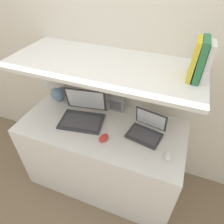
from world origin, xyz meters
TOP-DOWN VIEW (x-y plane):
  - ground_plane at (0.00, 0.00)m, footprint 12.00×12.00m
  - wall_back at (0.00, 0.73)m, footprint 6.00×0.05m
  - desk at (0.00, 0.33)m, footprint 1.40×0.67m
  - back_riser at (0.00, 0.69)m, footprint 1.40×0.04m
  - shelf at (0.00, 0.41)m, footprint 1.40×0.60m
  - table_lamp at (-0.54, 0.53)m, footprint 0.23×0.23m
  - laptop_large at (-0.18, 0.36)m, footprint 0.41×0.36m
  - laptop_small at (0.37, 0.37)m, footprint 0.30×0.26m
  - computer_mouse at (0.08, 0.19)m, footprint 0.08×0.11m
  - second_mouse at (0.58, 0.19)m, footprint 0.08×0.10m
  - router_box at (0.05, 0.59)m, footprint 0.13×0.07m
  - book_white at (0.66, 0.41)m, footprint 0.03×0.13m
  - book_green at (0.62, 0.41)m, footprint 0.04×0.17m
  - book_yellow at (0.58, 0.41)m, footprint 0.03×0.16m

SIDE VIEW (x-z plane):
  - ground_plane at x=0.00m, z-range 0.00..0.00m
  - desk at x=0.00m, z-range 0.00..0.77m
  - back_riser at x=0.00m, z-range 0.00..1.28m
  - computer_mouse at x=0.08m, z-range 0.77..0.80m
  - second_mouse at x=0.58m, z-range 0.77..0.80m
  - laptop_small at x=0.37m, z-range 0.71..0.90m
  - laptop_large at x=-0.18m, z-range 0.69..0.95m
  - router_box at x=0.05m, z-range 0.77..0.90m
  - table_lamp at x=-0.54m, z-range 0.81..1.14m
  - wall_back at x=0.00m, z-range 0.00..2.40m
  - shelf at x=0.00m, z-range 1.28..1.31m
  - book_white at x=0.66m, z-range 1.31..1.54m
  - book_yellow at x=0.58m, z-range 1.31..1.55m
  - book_green at x=0.62m, z-range 1.31..1.56m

